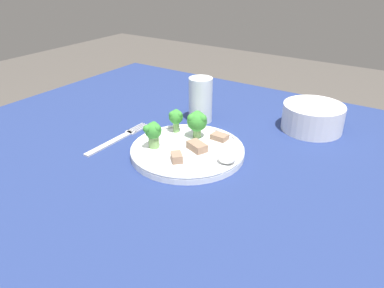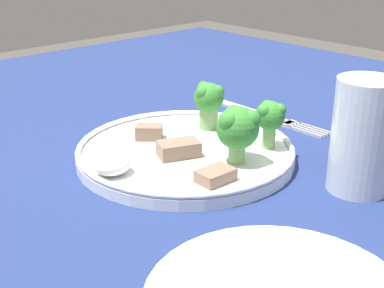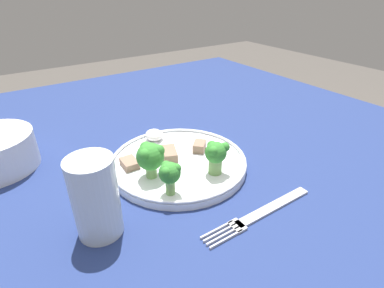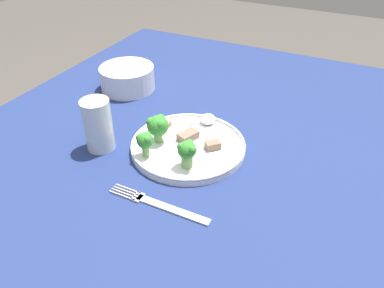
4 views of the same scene
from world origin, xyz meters
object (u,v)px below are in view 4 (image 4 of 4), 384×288
object	(u,v)px
fork	(159,205)
cream_bowl	(127,79)
drinking_glass	(98,128)
dinner_plate	(188,146)

from	to	relation	value
fork	cream_bowl	xyz separation A→B (m)	(0.36, 0.31, 0.03)
cream_bowl	drinking_glass	world-z (taller)	drinking_glass
fork	cream_bowl	bearing A→B (deg)	40.62
cream_bowl	drinking_glass	bearing A→B (deg)	-157.99
dinner_plate	drinking_glass	distance (m)	0.19
dinner_plate	drinking_glass	size ratio (longest dim) A/B	2.15
dinner_plate	cream_bowl	size ratio (longest dim) A/B	1.67
fork	drinking_glass	xyz separation A→B (m)	(0.10, 0.20, 0.05)
dinner_plate	fork	size ratio (longest dim) A/B	1.23
dinner_plate	drinking_glass	world-z (taller)	drinking_glass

